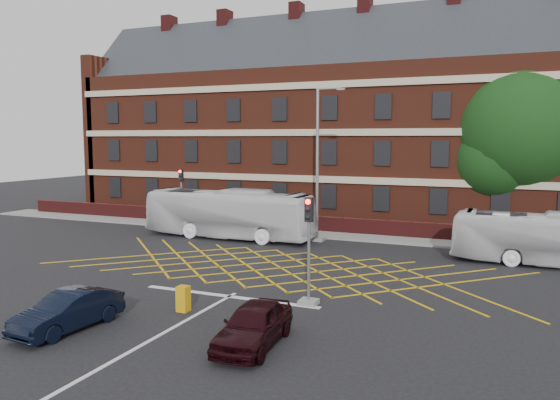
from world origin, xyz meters
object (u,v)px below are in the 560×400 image
at_px(traffic_light_near, 309,261).
at_px(bus_right, 553,239).
at_px(car_navy, 68,311).
at_px(bus_left, 229,214).
at_px(street_lamp, 318,188).
at_px(car_maroon, 254,325).
at_px(direction_signs, 171,206).
at_px(utility_cabinet, 183,299).
at_px(deciduous_tree, 519,139).
at_px(traffic_light_far, 182,203).

bearing_deg(traffic_light_near, bus_right, 50.13).
bearing_deg(car_navy, traffic_light_near, 46.76).
height_order(bus_left, car_navy, bus_left).
bearing_deg(street_lamp, car_navy, -97.39).
height_order(bus_left, car_maroon, bus_left).
xyz_separation_m(direction_signs, utility_cabinet, (12.67, -17.82, -0.89)).
distance_m(bus_right, deciduous_tree, 11.82).
xyz_separation_m(bus_left, deciduous_tree, (17.39, 9.99, 4.88)).
relative_size(car_navy, traffic_light_near, 0.94).
bearing_deg(car_maroon, direction_signs, 125.66).
bearing_deg(traffic_light_far, bus_left, -27.46).
relative_size(bus_left, traffic_light_near, 2.72).
xyz_separation_m(bus_right, traffic_light_far, (-24.72, 3.40, 0.38)).
xyz_separation_m(bus_left, traffic_light_near, (9.86, -11.66, 0.15)).
xyz_separation_m(traffic_light_near, direction_signs, (-16.77, 15.17, -0.39)).
bearing_deg(bus_left, traffic_light_near, -138.04).
bearing_deg(direction_signs, deciduous_tree, 14.94).
bearing_deg(direction_signs, car_maroon, -50.09).
bearing_deg(deciduous_tree, car_navy, -117.19).
distance_m(car_navy, utility_cabinet, 4.12).
bearing_deg(bus_right, car_navy, 137.53).
height_order(car_navy, car_maroon, car_maroon).
distance_m(traffic_light_near, street_lamp, 13.85).
bearing_deg(street_lamp, deciduous_tree, 36.16).
height_order(car_maroon, street_lamp, street_lamp).
bearing_deg(deciduous_tree, direction_signs, -165.06).
bearing_deg(car_navy, direction_signs, 120.75).
relative_size(car_maroon, utility_cabinet, 4.12).
bearing_deg(traffic_light_far, deciduous_tree, 17.21).
bearing_deg(street_lamp, traffic_light_near, -72.40).
relative_size(traffic_light_far, utility_cabinet, 4.36).
bearing_deg(bus_right, utility_cabinet, 136.42).
relative_size(bus_right, deciduous_tree, 0.86).
distance_m(car_maroon, street_lamp, 18.49).
bearing_deg(car_maroon, bus_left, 116.45).
distance_m(traffic_light_near, utility_cabinet, 5.04).
relative_size(car_navy, utility_cabinet, 4.10).
xyz_separation_m(bus_left, utility_cabinet, (5.76, -14.32, -1.13)).
bearing_deg(traffic_light_near, deciduous_tree, 70.82).
height_order(bus_right, car_navy, bus_right).
xyz_separation_m(car_maroon, street_lamp, (-4.03, 17.84, 2.71)).
bearing_deg(traffic_light_far, street_lamp, -7.29).
bearing_deg(deciduous_tree, traffic_light_far, -162.79).
xyz_separation_m(deciduous_tree, traffic_light_far, (-22.94, -7.10, -4.74)).
relative_size(street_lamp, utility_cabinet, 9.88).
xyz_separation_m(traffic_light_near, street_lamp, (-4.16, 13.11, 1.63)).
bearing_deg(car_maroon, car_navy, -173.98).
bearing_deg(traffic_light_near, car_navy, -138.29).
xyz_separation_m(car_maroon, utility_cabinet, (-3.97, 2.07, -0.20)).
relative_size(deciduous_tree, traffic_light_far, 2.72).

